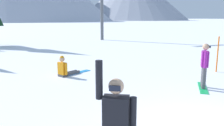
% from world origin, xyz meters
% --- Properties ---
extents(snowboarder_midground, '(1.21, 1.33, 1.68)m').
position_xyz_m(snowboarder_midground, '(2.70, 3.02, 0.89)').
color(snowboarder_midground, '#19B259').
rests_on(snowboarder_midground, ground_plane).
extents(snowboarder_background, '(1.73, 1.11, 0.95)m').
position_xyz_m(snowboarder_background, '(-1.52, 7.06, 0.33)').
color(snowboarder_background, '#4C4C51').
rests_on(snowboarder_background, ground_plane).
extents(trail_marker_pole, '(0.06, 0.06, 1.73)m').
position_xyz_m(trail_marker_pole, '(5.34, 4.74, 0.86)').
color(trail_marker_pole, orange).
rests_on(trail_marker_pole, ground_plane).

